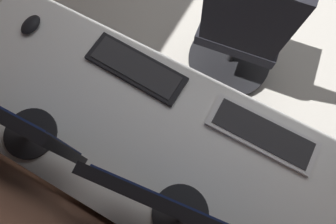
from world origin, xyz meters
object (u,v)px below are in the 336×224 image
at_px(monitor_secondary, 184,214).
at_px(keyboard_spare, 136,68).
at_px(keyboard_main, 262,134).
at_px(mouse_main, 31,25).
at_px(drawer_pedestal, 152,158).
at_px(office_chair, 240,33).

relative_size(monitor_secondary, keyboard_spare, 1.30).
height_order(keyboard_main, keyboard_spare, same).
relative_size(keyboard_main, mouse_main, 4.04).
distance_m(keyboard_main, keyboard_spare, 0.56).
bearing_deg(mouse_main, monitor_secondary, 158.67).
bearing_deg(drawer_pedestal, office_chair, -96.76).
distance_m(drawer_pedestal, office_chair, 0.82).
bearing_deg(drawer_pedestal, keyboard_main, -147.66).
xyz_separation_m(monitor_secondary, mouse_main, (0.93, -0.36, -0.22)).
distance_m(monitor_secondary, keyboard_spare, 0.63).
bearing_deg(mouse_main, keyboard_spare, -174.99).
bearing_deg(monitor_secondary, keyboard_main, -108.96).
bearing_deg(office_chair, keyboard_main, 115.67).
bearing_deg(office_chair, monitor_secondary, 98.13).
distance_m(mouse_main, office_chair, 1.04).
bearing_deg(keyboard_main, mouse_main, 2.02).
relative_size(drawer_pedestal, keyboard_spare, 1.63).
xyz_separation_m(drawer_pedestal, monitor_secondary, (-0.24, 0.16, 0.62)).
relative_size(monitor_secondary, keyboard_main, 1.32).
distance_m(keyboard_spare, mouse_main, 0.50).
height_order(drawer_pedestal, office_chair, office_chair).
relative_size(drawer_pedestal, mouse_main, 6.68).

